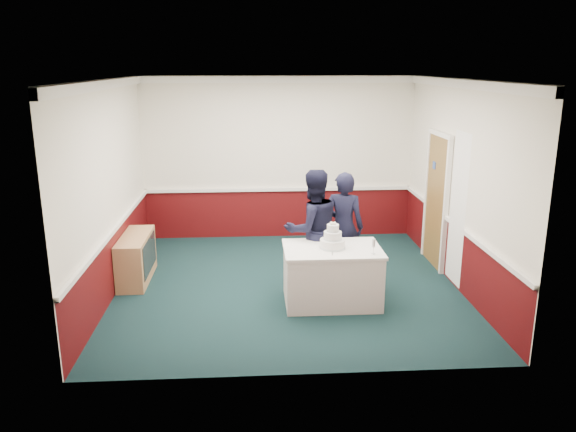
{
  "coord_description": "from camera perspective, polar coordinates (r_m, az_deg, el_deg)",
  "views": [
    {
      "loc": [
        -0.5,
        -7.81,
        3.2
      ],
      "look_at": [
        0.0,
        -0.1,
        1.1
      ],
      "focal_mm": 35.0,
      "sensor_mm": 36.0,
      "label": 1
    }
  ],
  "objects": [
    {
      "name": "ground",
      "position": [
        8.45,
        -0.07,
        -7.03
      ],
      "size": [
        5.0,
        5.0,
        0.0
      ],
      "primitive_type": "plane",
      "color": "#133030",
      "rests_on": "ground"
    },
    {
      "name": "wedding_cake",
      "position": [
        7.6,
        4.55,
        -2.46
      ],
      "size": [
        0.35,
        0.35,
        0.36
      ],
      "color": "white",
      "rests_on": "cake_table"
    },
    {
      "name": "champagne_flute",
      "position": [
        7.42,
        8.69,
        -2.81
      ],
      "size": [
        0.05,
        0.05,
        0.21
      ],
      "color": "silver",
      "rests_on": "cake_table"
    },
    {
      "name": "sideboard",
      "position": [
        8.85,
        -15.15,
        -4.13
      ],
      "size": [
        0.41,
        1.2,
        0.7
      ],
      "color": "tan",
      "rests_on": "ground"
    },
    {
      "name": "person_woman",
      "position": [
        8.44,
        5.64,
        -1.11
      ],
      "size": [
        0.7,
        0.57,
        1.68
      ],
      "primitive_type": "imported",
      "rotation": [
        0.0,
        0.0,
        2.83
      ],
      "color": "black",
      "rests_on": "ground"
    },
    {
      "name": "room_shell",
      "position": [
        8.53,
        0.2,
        6.89
      ],
      "size": [
        5.0,
        5.0,
        3.0
      ],
      "color": "white",
      "rests_on": "ground"
    },
    {
      "name": "cake_knife",
      "position": [
        7.44,
        4.52,
        -3.72
      ],
      "size": [
        0.05,
        0.22,
        0.0
      ],
      "primitive_type": "cube",
      "rotation": [
        0.0,
        0.0,
        -0.16
      ],
      "color": "silver",
      "rests_on": "cake_table"
    },
    {
      "name": "cake_table",
      "position": [
        7.76,
        4.47,
        -5.97
      ],
      "size": [
        1.32,
        0.92,
        0.79
      ],
      "color": "white",
      "rests_on": "ground"
    },
    {
      "name": "person_man",
      "position": [
        8.13,
        2.53,
        -1.38
      ],
      "size": [
        1.01,
        0.89,
        1.77
      ],
      "primitive_type": "imported",
      "rotation": [
        0.0,
        0.0,
        3.43
      ],
      "color": "black",
      "rests_on": "ground"
    }
  ]
}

